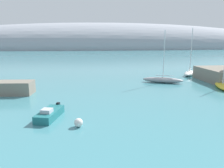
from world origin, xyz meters
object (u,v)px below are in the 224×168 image
Objects in this scene: sailboat_grey_outer_mooring at (163,80)px; mooring_buoy_white at (78,123)px; sailboat_white_near_shore at (190,73)px; sailboat_yellow_mid_mooring at (222,86)px; motorboat_teal_foreground at (50,114)px.

sailboat_grey_outer_mooring is 11.62× the size of mooring_buoy_white.
sailboat_white_near_shore is 13.20m from sailboat_yellow_mid_mooring.
sailboat_grey_outer_mooring reaches higher than mooring_buoy_white.
motorboat_teal_foreground is at bearing -47.05° from sailboat_yellow_mid_mooring.
motorboat_teal_foreground is 5.70× the size of mooring_buoy_white.
sailboat_grey_outer_mooring is at bearing -102.73° from sailboat_yellow_mid_mooring.
mooring_buoy_white is at bearing -4.16° from sailboat_white_near_shore.
sailboat_white_near_shore is 36.98m from mooring_buoy_white.
sailboat_grey_outer_mooring is 25.37m from mooring_buoy_white.
sailboat_white_near_shore is 2.20× the size of motorboat_teal_foreground.
sailboat_white_near_shore is at bearing 47.93° from mooring_buoy_white.
sailboat_white_near_shore is 37.27m from motorboat_teal_foreground.
mooring_buoy_white is (-24.40, -14.25, -0.01)m from sailboat_yellow_mid_mooring.
sailboat_grey_outer_mooring reaches higher than motorboat_teal_foreground.
sailboat_white_near_shore reaches higher than sailboat_yellow_mid_mooring.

